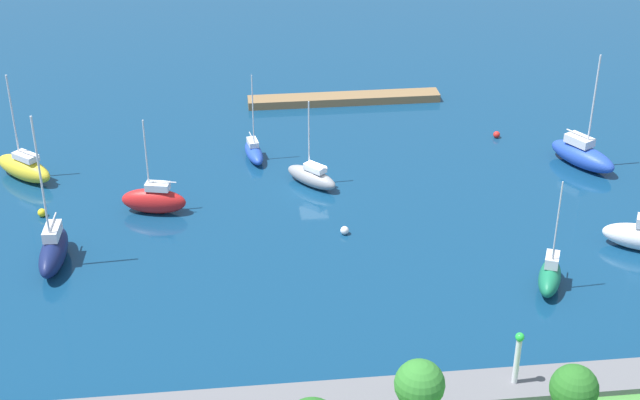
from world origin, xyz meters
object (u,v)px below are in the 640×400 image
object	(u,v)px
sailboat_navy_by_breakwater	(53,250)
sailboat_gray_inner_mooring	(312,176)
sailboat_red_east_end	(154,200)
mooring_buoy_red	(497,135)
sailboat_yellow_west_end	(24,167)
mooring_buoy_yellow	(42,213)
park_tree_west	(420,385)
sailboat_green_far_south	(550,276)
mooring_buoy_white	(345,230)
park_tree_mideast	(574,389)
harbor_beacon	(518,354)
sailboat_blue_along_channel	(254,152)
pier_dock	(344,99)
sailboat_blue_mid_basin	(582,155)

from	to	relation	value
sailboat_navy_by_breakwater	sailboat_gray_inner_mooring	distance (m)	23.81
sailboat_red_east_end	mooring_buoy_red	size ratio (longest dim) A/B	12.71
sailboat_red_east_end	mooring_buoy_red	distance (m)	35.15
sailboat_yellow_west_end	mooring_buoy_yellow	size ratio (longest dim) A/B	13.93
park_tree_west	sailboat_gray_inner_mooring	world-z (taller)	sailboat_gray_inner_mooring
park_tree_west	mooring_buoy_red	distance (m)	45.33
sailboat_green_far_south	mooring_buoy_white	world-z (taller)	sailboat_green_far_south
park_tree_mideast	mooring_buoy_red	xyz separation A→B (m)	(-7.83, -42.44, -3.63)
park_tree_west	sailboat_green_far_south	world-z (taller)	sailboat_green_far_south
harbor_beacon	sailboat_blue_along_channel	world-z (taller)	sailboat_blue_along_channel
sailboat_navy_by_breakwater	sailboat_blue_along_channel	xyz separation A→B (m)	(-16.26, -16.95, -0.51)
sailboat_yellow_west_end	sailboat_red_east_end	world-z (taller)	sailboat_yellow_west_end
harbor_beacon	sailboat_gray_inner_mooring	xyz separation A→B (m)	(9.43, -30.40, -2.69)
sailboat_yellow_west_end	mooring_buoy_white	distance (m)	30.50
sailboat_red_east_end	mooring_buoy_yellow	distance (m)	9.50
sailboat_red_east_end	harbor_beacon	bearing A→B (deg)	143.71
pier_dock	mooring_buoy_white	distance (m)	28.03
sailboat_red_east_end	mooring_buoy_red	bearing A→B (deg)	-147.78
park_tree_west	sailboat_gray_inner_mooring	xyz separation A→B (m)	(2.60, -33.75, -3.72)
park_tree_west	sailboat_yellow_west_end	xyz separation A→B (m)	(28.38, -37.92, -3.45)
sailboat_navy_by_breakwater	sailboat_red_east_end	distance (m)	10.48
pier_dock	sailboat_blue_along_channel	bearing A→B (deg)	51.14
sailboat_gray_inner_mooring	sailboat_red_east_end	xyz separation A→B (m)	(13.81, 3.46, 0.30)
sailboat_blue_along_channel	mooring_buoy_white	world-z (taller)	sailboat_blue_along_channel
sailboat_navy_by_breakwater	sailboat_gray_inner_mooring	world-z (taller)	sailboat_navy_by_breakwater
sailboat_gray_inner_mooring	mooring_buoy_yellow	bearing A→B (deg)	55.64
mooring_buoy_red	mooring_buoy_white	bearing A→B (deg)	44.10
sailboat_navy_by_breakwater	mooring_buoy_yellow	size ratio (longest dim) A/B	17.62
sailboat_green_far_south	sailboat_red_east_end	xyz separation A→B (m)	(29.59, -14.98, 0.14)
sailboat_green_far_south	mooring_buoy_yellow	bearing A→B (deg)	-88.24
mooring_buoy_red	mooring_buoy_yellow	world-z (taller)	mooring_buoy_yellow
park_tree_mideast	mooring_buoy_yellow	bearing A→B (deg)	-41.89
park_tree_mideast	park_tree_west	size ratio (longest dim) A/B	0.86
sailboat_navy_by_breakwater	mooring_buoy_red	xyz separation A→B (m)	(-40.50, -19.09, -0.95)
park_tree_mideast	mooring_buoy_red	world-z (taller)	park_tree_mideast
pier_dock	park_tree_west	world-z (taller)	park_tree_west
sailboat_red_east_end	mooring_buoy_yellow	bearing A→B (deg)	10.72
pier_dock	sailboat_green_far_south	distance (m)	38.72
pier_dock	sailboat_gray_inner_mooring	distance (m)	19.67
park_tree_west	sailboat_red_east_end	distance (m)	34.62
sailboat_navy_by_breakwater	sailboat_green_far_south	size ratio (longest dim) A/B	1.40
park_tree_mideast	sailboat_blue_along_channel	xyz separation A→B (m)	(16.41, -40.29, -3.18)
sailboat_red_east_end	mooring_buoy_yellow	xyz separation A→B (m)	(9.45, -0.37, -0.85)
sailboat_blue_along_channel	park_tree_west	bearing A→B (deg)	1.47
sailboat_green_far_south	mooring_buoy_yellow	size ratio (longest dim) A/B	12.62
mooring_buoy_red	pier_dock	bearing A→B (deg)	-37.75
park_tree_mideast	sailboat_green_far_south	distance (m)	16.67
sailboat_yellow_west_end	sailboat_red_east_end	distance (m)	14.20
mooring_buoy_white	park_tree_west	bearing A→B (deg)	91.92
pier_dock	sailboat_blue_mid_basin	size ratio (longest dim) A/B	1.88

